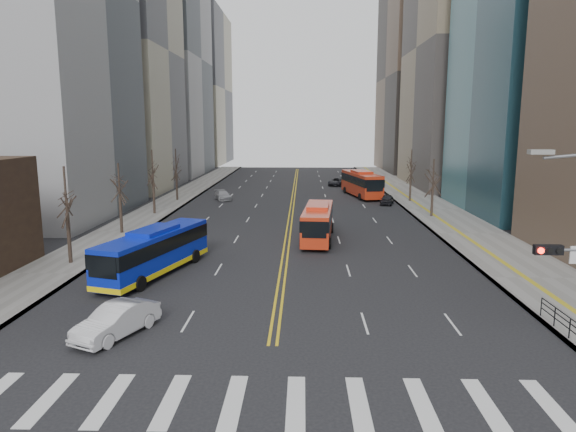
% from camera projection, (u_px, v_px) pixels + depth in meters
% --- Properties ---
extents(ground, '(220.00, 220.00, 0.00)m').
position_uv_depth(ground, '(265.00, 402.00, 19.33)').
color(ground, black).
extents(sidewalk_right, '(7.00, 130.00, 0.15)m').
position_uv_depth(sidewalk_right, '(434.00, 210.00, 63.10)').
color(sidewalk_right, gray).
rests_on(sidewalk_right, ground).
extents(sidewalk_left, '(5.00, 130.00, 0.15)m').
position_uv_depth(sidewalk_left, '(160.00, 208.00, 64.09)').
color(sidewalk_left, gray).
rests_on(sidewalk_left, ground).
extents(crosswalk, '(26.70, 4.00, 0.01)m').
position_uv_depth(crosswalk, '(265.00, 402.00, 19.33)').
color(crosswalk, silver).
rests_on(crosswalk, ground).
extents(centerline, '(0.55, 100.00, 0.01)m').
position_uv_depth(centerline, '(293.00, 198.00, 73.46)').
color(centerline, gold).
rests_on(centerline, ground).
extents(office_towers, '(83.00, 134.00, 58.00)m').
position_uv_depth(office_towers, '(296.00, 40.00, 82.59)').
color(office_towers, gray).
rests_on(office_towers, ground).
extents(pedestrian_railing, '(0.06, 6.06, 1.02)m').
position_uv_depth(pedestrian_railing, '(570.00, 325.00, 24.67)').
color(pedestrian_railing, black).
rests_on(pedestrian_railing, sidewalk_right).
extents(street_trees, '(35.20, 47.20, 7.60)m').
position_uv_depth(street_trees, '(220.00, 179.00, 52.70)').
color(street_trees, '#2D221B').
rests_on(street_trees, ground).
extents(blue_bus, '(5.46, 11.49, 3.30)m').
position_uv_depth(blue_bus, '(155.00, 250.00, 35.70)').
color(blue_bus, '#0D23C4').
rests_on(blue_bus, ground).
extents(red_bus_near, '(3.27, 10.47, 3.29)m').
position_uv_depth(red_bus_near, '(318.00, 220.00, 46.32)').
color(red_bus_near, red).
rests_on(red_bus_near, ground).
extents(red_bus_far, '(5.04, 12.34, 3.79)m').
position_uv_depth(red_bus_far, '(361.00, 182.00, 74.99)').
color(red_bus_far, red).
rests_on(red_bus_far, ground).
extents(car_white, '(3.48, 5.08, 1.59)m').
position_uv_depth(car_white, '(117.00, 320.00, 25.32)').
color(car_white, silver).
rests_on(car_white, ground).
extents(car_dark_mid, '(2.49, 4.05, 1.29)m').
position_uv_depth(car_dark_mid, '(387.00, 200.00, 67.63)').
color(car_dark_mid, black).
rests_on(car_dark_mid, ground).
extents(car_silver, '(3.33, 4.80, 1.29)m').
position_uv_depth(car_silver, '(223.00, 195.00, 71.72)').
color(car_silver, '#949599').
rests_on(car_silver, ground).
extents(car_dark_far, '(3.70, 5.30, 1.34)m').
position_uv_depth(car_dark_far, '(337.00, 182.00, 88.92)').
color(car_dark_far, black).
rests_on(car_dark_far, ground).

